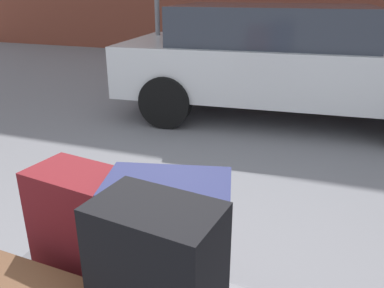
# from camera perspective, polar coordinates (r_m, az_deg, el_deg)

# --- Properties ---
(suitcase_maroon_rear_left) EXTENTS (0.44, 0.30, 0.61)m
(suitcase_maroon_rear_left) POSITION_cam_1_polar(r_m,az_deg,el_deg) (1.76, -15.19, -12.97)
(suitcase_maroon_rear_left) COLOR maroon
(suitcase_maroon_rear_left) RESTS_ON luggage_cart
(suitcase_navy_center) EXTENTS (0.49, 0.36, 0.66)m
(suitcase_navy_center) POSITION_cam_1_polar(r_m,az_deg,el_deg) (1.55, -3.28, -16.24)
(suitcase_navy_center) COLOR #191E47
(suitcase_navy_center) RESTS_ON luggage_cart
(parked_car) EXTENTS (4.43, 2.20, 1.42)m
(parked_car) POSITION_cam_1_polar(r_m,az_deg,el_deg) (5.36, 13.32, 11.86)
(parked_car) COLOR silver
(parked_car) RESTS_ON ground_plane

